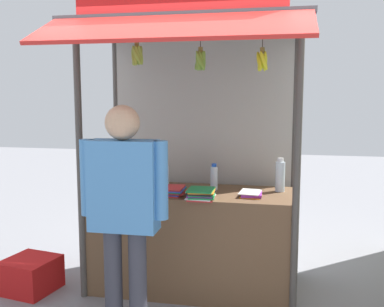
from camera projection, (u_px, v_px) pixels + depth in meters
ground_plane at (192, 287)px, 4.18m from camera, size 20.00×20.00×0.00m
stall_counter at (192, 240)px, 4.12m from camera, size 1.84×0.75×0.93m
stall_structure at (195, 107)px, 4.09m from camera, size 2.04×1.63×2.78m
water_bottle_far_right at (214, 177)px, 4.12m from camera, size 0.07×0.07×0.25m
water_bottle_mid_right at (280, 176)px, 4.03m from camera, size 0.09×0.09×0.31m
water_bottle_center at (165, 176)px, 4.16m from camera, size 0.07×0.07×0.25m
magazine_stack_mid_left at (201, 194)px, 3.74m from camera, size 0.25×0.28×0.09m
magazine_stack_left at (172, 191)px, 3.92m from camera, size 0.25×0.29×0.06m
magazine_stack_front_left at (251, 194)px, 3.86m from camera, size 0.20×0.27×0.04m
banana_bunch_rightmost at (137, 55)px, 3.51m from camera, size 0.11×0.11×0.26m
banana_bunch_inner_left at (201, 60)px, 3.42m from camera, size 0.11×0.11×0.31m
banana_bunch_inner_right at (262, 61)px, 3.32m from camera, size 0.11×0.10×0.32m
vendor_person at (124, 201)px, 3.18m from camera, size 0.66×0.25×1.74m
plastic_crate at (31, 275)px, 4.09m from camera, size 0.51×0.51×0.31m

